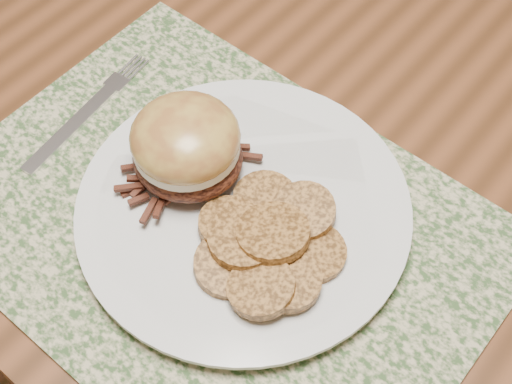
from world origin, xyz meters
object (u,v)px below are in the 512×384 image
at_px(dinner_plate, 244,210).
at_px(dining_table, 206,8).
at_px(pork_sandwich, 186,146).
at_px(fork, 89,111).

bearing_deg(dinner_plate, dining_table, 138.00).
height_order(dining_table, pork_sandwich, pork_sandwich).
relative_size(pork_sandwich, fork, 0.67).
distance_m(dining_table, fork, 0.27).
bearing_deg(dinner_plate, fork, -178.10).
bearing_deg(fork, dining_table, 101.21).
xyz_separation_m(dinner_plate, fork, (-0.18, -0.01, -0.01)).
bearing_deg(pork_sandwich, dinner_plate, -10.86).
distance_m(dining_table, pork_sandwich, 0.34).
bearing_deg(fork, pork_sandwich, -5.04).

